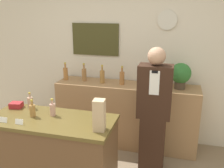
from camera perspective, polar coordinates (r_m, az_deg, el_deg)
back_wall at (r=3.93m, az=1.98°, el=6.58°), size 5.20×0.09×2.70m
back_shelf at (r=3.88m, az=3.22°, el=-7.01°), size 2.12×0.47×0.98m
display_counter at (r=3.02m, az=-13.23°, el=-15.61°), size 1.39×0.62×0.91m
shopkeeper at (r=3.18m, az=9.51°, el=-6.37°), size 0.41×0.26×1.63m
potted_plant at (r=3.58m, az=15.42°, el=2.14°), size 0.28×0.28×0.36m
paper_bag at (r=2.43m, az=-2.94°, el=-7.14°), size 0.12×0.12×0.32m
price_card_left at (r=2.87m, az=-23.60°, el=-7.51°), size 0.09×0.02×0.06m
price_card_right at (r=2.76m, az=-20.46°, el=-8.11°), size 0.09×0.02×0.06m
gift_box at (r=3.22m, az=-21.05°, el=-4.53°), size 0.16×0.14×0.07m
counter_bottle_1 at (r=3.14m, az=-18.17°, el=-3.96°), size 0.06×0.06×0.20m
counter_bottle_2 at (r=2.89m, az=-17.72°, el=-5.74°), size 0.06×0.06×0.20m
counter_bottle_3 at (r=2.86m, az=-13.42°, el=-5.63°), size 0.06×0.06×0.20m
shelf_bottle_0 at (r=3.99m, az=-10.56°, el=2.43°), size 0.07×0.07×0.28m
shelf_bottle_1 at (r=3.88m, az=-6.39°, el=2.22°), size 0.07×0.07×0.28m
shelf_bottle_2 at (r=3.75m, az=-2.25°, el=1.79°), size 0.07×0.07×0.28m
shelf_bottle_3 at (r=3.68m, az=2.29°, el=1.47°), size 0.07×0.07×0.28m
shelf_bottle_4 at (r=3.62m, az=6.99°, el=1.12°), size 0.07×0.07×0.28m
shelf_bottle_5 at (r=3.63m, az=11.83°, el=0.91°), size 0.07×0.07×0.28m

